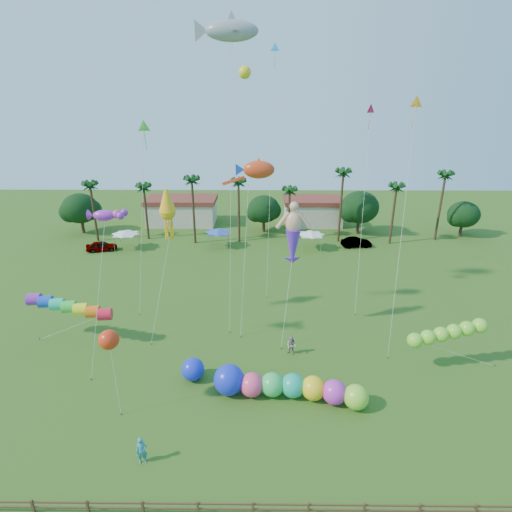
{
  "coord_description": "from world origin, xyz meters",
  "views": [
    {
      "loc": [
        0.31,
        -21.18,
        21.08
      ],
      "look_at": [
        0.0,
        10.0,
        9.0
      ],
      "focal_mm": 28.0,
      "sensor_mm": 36.0,
      "label": 1
    }
  ],
  "objects_px": {
    "caterpillar_inflatable": "(284,386)",
    "blue_ball": "(193,369)",
    "car_a": "(102,246)",
    "spectator_a": "(142,451)",
    "spectator_b": "(291,346)",
    "car_b": "(356,242)"
  },
  "relations": [
    {
      "from": "car_a",
      "to": "spectator_b",
      "type": "xyz_separation_m",
      "value": [
        26.71,
        -26.27,
        0.16
      ]
    },
    {
      "from": "car_b",
      "to": "spectator_a",
      "type": "relative_size",
      "value": 2.43
    },
    {
      "from": "car_b",
      "to": "caterpillar_inflatable",
      "type": "bearing_deg",
      "value": 152.57
    },
    {
      "from": "car_a",
      "to": "blue_ball",
      "type": "xyz_separation_m",
      "value": [
        18.5,
        -29.75,
        0.18
      ]
    },
    {
      "from": "car_a",
      "to": "spectator_a",
      "type": "relative_size",
      "value": 2.36
    },
    {
      "from": "blue_ball",
      "to": "car_a",
      "type": "bearing_deg",
      "value": 121.88
    },
    {
      "from": "car_b",
      "to": "blue_ball",
      "type": "bearing_deg",
      "value": 141.18
    },
    {
      "from": "spectator_b",
      "to": "blue_ball",
      "type": "relative_size",
      "value": 0.98
    },
    {
      "from": "spectator_a",
      "to": "caterpillar_inflatable",
      "type": "distance_m",
      "value": 10.9
    },
    {
      "from": "spectator_a",
      "to": "blue_ball",
      "type": "height_order",
      "value": "spectator_a"
    },
    {
      "from": "spectator_a",
      "to": "blue_ball",
      "type": "distance_m",
      "value": 8.28
    },
    {
      "from": "car_a",
      "to": "spectator_a",
      "type": "distance_m",
      "value": 41.3
    },
    {
      "from": "spectator_a",
      "to": "caterpillar_inflatable",
      "type": "bearing_deg",
      "value": 18.62
    },
    {
      "from": "caterpillar_inflatable",
      "to": "blue_ball",
      "type": "distance_m",
      "value": 7.49
    },
    {
      "from": "car_b",
      "to": "caterpillar_inflatable",
      "type": "relative_size",
      "value": 0.39
    },
    {
      "from": "car_a",
      "to": "blue_ball",
      "type": "distance_m",
      "value": 35.03
    },
    {
      "from": "car_b",
      "to": "caterpillar_inflatable",
      "type": "xyz_separation_m",
      "value": [
        -13.13,
        -33.89,
        0.25
      ]
    },
    {
      "from": "car_a",
      "to": "blue_ball",
      "type": "height_order",
      "value": "blue_ball"
    },
    {
      "from": "car_a",
      "to": "blue_ball",
      "type": "relative_size",
      "value": 2.37
    },
    {
      "from": "spectator_b",
      "to": "blue_ball",
      "type": "bearing_deg",
      "value": -127.91
    },
    {
      "from": "car_b",
      "to": "car_a",
      "type": "bearing_deg",
      "value": 86.81
    },
    {
      "from": "car_a",
      "to": "caterpillar_inflatable",
      "type": "relative_size",
      "value": 0.38
    }
  ]
}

